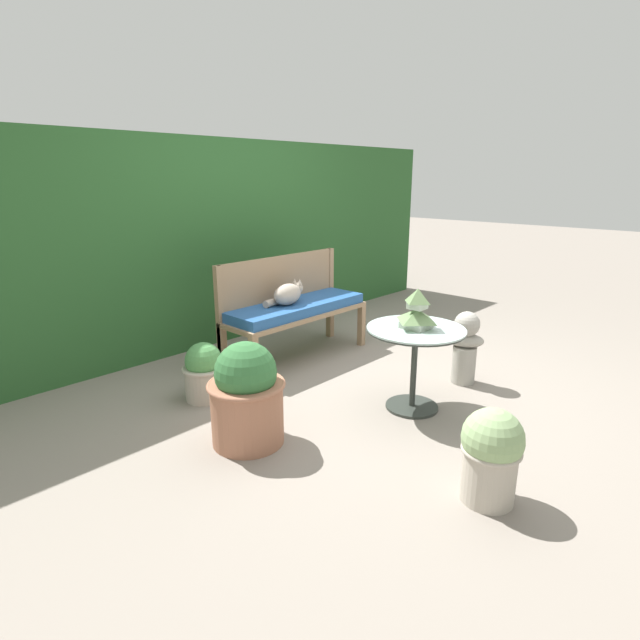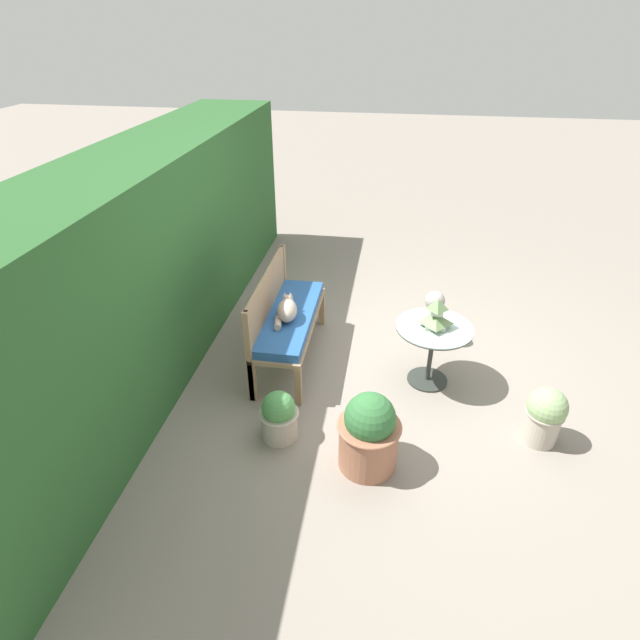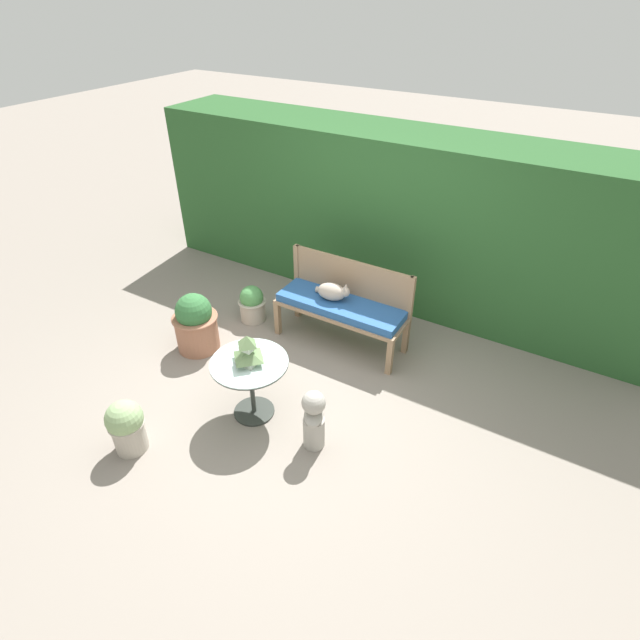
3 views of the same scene
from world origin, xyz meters
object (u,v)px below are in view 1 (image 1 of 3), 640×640
object	(u,v)px
patio_table	(415,345)
potted_plant_path_edge	(247,396)
cat	(288,294)
potted_plant_bench_right	(204,372)
garden_bench	(297,311)
pagoda_birdhouse	(417,312)
garden_bust	(465,346)
potted_plant_hedge_corner	(491,453)

from	to	relation	value
patio_table	potted_plant_path_edge	world-z (taller)	potted_plant_path_edge
potted_plant_path_edge	cat	bearing A→B (deg)	36.58
patio_table	potted_plant_bench_right	distance (m)	1.60
potted_plant_path_edge	potted_plant_bench_right	xyz separation A→B (m)	(0.19, 0.76, -0.10)
garden_bench	patio_table	xyz separation A→B (m)	(-0.17, -1.39, 0.03)
pagoda_birdhouse	potted_plant_path_edge	bearing A→B (deg)	156.33
patio_table	cat	bearing A→B (deg)	87.54
cat	potted_plant_bench_right	xyz separation A→B (m)	(-1.02, -0.14, -0.42)
pagoda_birdhouse	potted_plant_bench_right	distance (m)	1.66
patio_table	garden_bust	size ratio (longest dim) A/B	1.16
garden_bust	potted_plant_hedge_corner	bearing A→B (deg)	-84.67
garden_bench	potted_plant_hedge_corner	xyz separation A→B (m)	(-0.83, -2.29, -0.18)
pagoda_birdhouse	garden_bench	bearing A→B (deg)	83.10
patio_table	potted_plant_hedge_corner	xyz separation A→B (m)	(-0.66, -0.90, -0.21)
patio_table	pagoda_birdhouse	distance (m)	0.25
garden_bench	potted_plant_bench_right	bearing A→B (deg)	-173.25
garden_bench	potted_plant_bench_right	distance (m)	1.16
cat	pagoda_birdhouse	xyz separation A→B (m)	(-0.06, -1.40, 0.11)
cat	potted_plant_path_edge	size ratio (longest dim) A/B	0.63
garden_bench	cat	distance (m)	0.21
patio_table	pagoda_birdhouse	xyz separation A→B (m)	(0.00, 0.00, 0.25)
patio_table	potted_plant_bench_right	size ratio (longest dim) A/B	1.56
potted_plant_hedge_corner	pagoda_birdhouse	bearing A→B (deg)	53.69
garden_bust	potted_plant_hedge_corner	distance (m)	1.61
potted_plant_hedge_corner	potted_plant_bench_right	xyz separation A→B (m)	(-0.29, 2.16, -0.06)
garden_bench	potted_plant_path_edge	size ratio (longest dim) A/B	2.15
cat	pagoda_birdhouse	world-z (taller)	pagoda_birdhouse
cat	patio_table	bearing A→B (deg)	-101.70
pagoda_birdhouse	garden_bust	bearing A→B (deg)	-3.59
garden_bench	cat	world-z (taller)	cat
pagoda_birdhouse	potted_plant_path_edge	world-z (taller)	pagoda_birdhouse
garden_bench	cat	xyz separation A→B (m)	(-0.11, 0.01, 0.18)
garden_bench	pagoda_birdhouse	xyz separation A→B (m)	(-0.17, -1.39, 0.29)
garden_bench	patio_table	distance (m)	1.40
cat	garden_bust	size ratio (longest dim) A/B	0.71
pagoda_birdhouse	potted_plant_bench_right	xyz separation A→B (m)	(-0.96, 1.26, -0.52)
garden_bench	potted_plant_path_edge	bearing A→B (deg)	-145.94
garden_bench	potted_plant_bench_right	size ratio (longest dim) A/B	3.22
garden_bust	cat	bearing A→B (deg)	177.02
pagoda_birdhouse	garden_bust	distance (m)	0.82
patio_table	pagoda_birdhouse	world-z (taller)	pagoda_birdhouse
potted_plant_bench_right	potted_plant_path_edge	bearing A→B (deg)	-104.04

